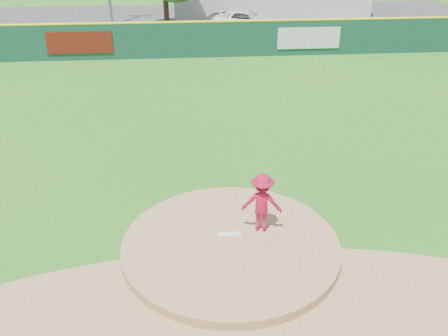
{
  "coord_description": "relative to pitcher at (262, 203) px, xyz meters",
  "views": [
    {
      "loc": [
        -1.03,
        -10.16,
        7.78
      ],
      "look_at": [
        0.0,
        2.0,
        1.3
      ],
      "focal_mm": 40.0,
      "sensor_mm": 36.0,
      "label": 1
    }
  ],
  "objects": [
    {
      "name": "ground",
      "position": [
        -0.84,
        -0.51,
        -1.05
      ],
      "size": [
        120.0,
        120.0,
        0.0
      ],
      "primitive_type": "plane",
      "color": "#286B19",
      "rests_on": "ground"
    },
    {
      "name": "pitchers_mound",
      "position": [
        -0.84,
        -0.51,
        -1.05
      ],
      "size": [
        5.5,
        5.5,
        0.5
      ],
      "primitive_type": "cylinder",
      "color": "#9E774C",
      "rests_on": "ground"
    },
    {
      "name": "pitching_rubber",
      "position": [
        -0.84,
        -0.21,
        -0.78
      ],
      "size": [
        0.6,
        0.15,
        0.04
      ],
      "primitive_type": "cube",
      "color": "white",
      "rests_on": "pitchers_mound"
    },
    {
      "name": "parking_lot",
      "position": [
        -0.84,
        26.49,
        -1.04
      ],
      "size": [
        44.0,
        16.0,
        0.02
      ],
      "primitive_type": "cube",
      "color": "#38383A",
      "rests_on": "ground"
    },
    {
      "name": "pitcher",
      "position": [
        0.0,
        0.0,
        0.0
      ],
      "size": [
        1.14,
        0.8,
        1.6
      ],
      "primitive_type": "imported",
      "rotation": [
        0.0,
        0.0,
        2.93
      ],
      "color": "#AB0E36",
      "rests_on": "pitchers_mound"
    },
    {
      "name": "van",
      "position": [
        2.5,
        23.85,
        -0.33
      ],
      "size": [
        5.47,
        3.38,
        1.41
      ],
      "primitive_type": "imported",
      "rotation": [
        0.0,
        0.0,
        1.36
      ],
      "color": "white",
      "rests_on": "parking_lot"
    },
    {
      "name": "fence_banners",
      "position": [
        -1.07,
        17.41,
        -0.05
      ],
      "size": [
        16.47,
        0.04,
        1.2
      ],
      "color": "#5E160D",
      "rests_on": "ground"
    },
    {
      "name": "outfield_fence",
      "position": [
        -0.84,
        17.49,
        0.04
      ],
      "size": [
        40.0,
        0.14,
        2.07
      ],
      "color": "#123C2E",
      "rests_on": "ground"
    }
  ]
}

